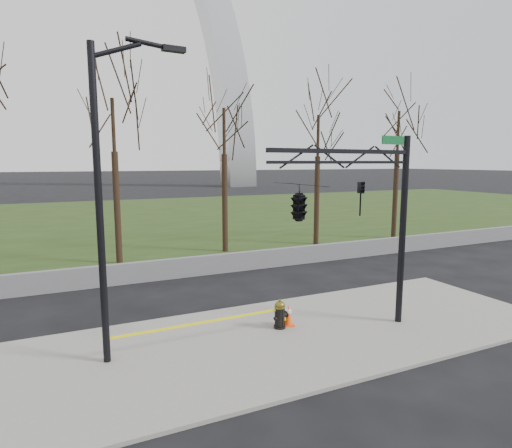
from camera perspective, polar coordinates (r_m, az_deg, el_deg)
name	(u,v)px	position (r m, az deg, el deg)	size (l,w,h in m)	color
ground	(279,340)	(13.07, 3.13, -15.20)	(500.00, 500.00, 0.00)	black
sidewalk	(279,338)	(13.05, 3.13, -15.00)	(18.00, 6.00, 0.10)	gray
grass_strip	(127,218)	(41.28, -16.91, 0.72)	(120.00, 40.00, 0.06)	#223714
guardrail	(198,266)	(19.98, -7.79, -5.57)	(60.00, 0.30, 0.90)	#59595B
gateway_arch	(80,6)	(89.98, -22.44, 25.35)	(66.00, 6.00, 65.00)	#B1B3B8
tree_row	(115,169)	(22.72, -18.35, 6.99)	(40.02, 4.00, 9.72)	black
fire_hydrant	(280,315)	(13.52, 3.23, -12.00)	(0.58, 0.37, 0.92)	black
traffic_cone	(288,315)	(13.77, 4.33, -12.04)	(0.40, 0.40, 0.66)	#FF490D
street_light	(108,183)	(11.15, -19.20, 5.19)	(2.39, 0.34, 8.21)	black
traffic_signal_mast	(322,201)	(11.79, 8.80, 3.03)	(5.09, 2.52, 6.00)	black
caution_tape	(207,323)	(12.55, -6.57, -12.94)	(5.45, 0.17, 0.46)	#FFF20D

